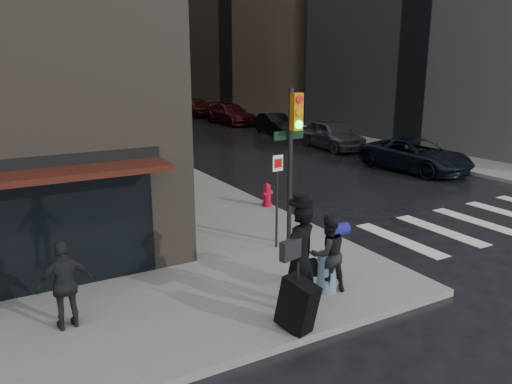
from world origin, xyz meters
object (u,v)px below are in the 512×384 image
man_jeans (327,253)px  man_greycoat (66,285)px  parked_car_3 (230,114)px  traffic_light (292,147)px  parked_car_2 (275,124)px  parked_car_0 (416,155)px  man_overcoat (299,265)px  parked_car_4 (197,107)px  parked_car_6 (151,98)px  parked_car_1 (331,134)px  parked_car_5 (168,103)px  fire_hydrant (267,196)px

man_jeans → man_greycoat: (-4.80, 1.06, -0.00)m
parked_car_3 → traffic_light: bearing=-116.3°
man_jeans → parked_car_2: size_ratio=0.40×
parked_car_3 → parked_car_0: bearing=-94.8°
man_overcoat → parked_car_4: size_ratio=0.48×
man_overcoat → parked_car_6: size_ratio=0.38×
parked_car_1 → parked_car_3: 12.96m
parked_car_2 → parked_car_3: size_ratio=0.76×
parked_car_2 → parked_car_4: parked_car_4 is taller
traffic_light → parked_car_3: size_ratio=0.73×
man_jeans → traffic_light: size_ratio=0.41×
man_overcoat → parked_car_3: 30.51m
parked_car_6 → parked_car_1: bearing=-91.4°
parked_car_4 → parked_car_5: bearing=93.6°
man_greycoat → fire_hydrant: man_greycoat is taller
traffic_light → fire_hydrant: bearing=64.5°
parked_car_2 → parked_car_6: bearing=96.0°
parked_car_5 → parked_car_0: bearing=-91.1°
parked_car_0 → parked_car_5: (0.24, 32.39, 0.04)m
parked_car_1 → parked_car_2: size_ratio=1.14×
man_greycoat → parked_car_6: 48.48m
parked_car_4 → parked_car_6: (-0.03, 12.96, 0.02)m
parked_car_6 → parked_car_2: bearing=-90.7°
traffic_light → parked_car_5: 39.15m
parked_car_3 → parked_car_4: size_ratio=1.12×
parked_car_4 → parked_car_2: bearing=-89.3°
man_greycoat → parked_car_4: (16.28, 32.72, -0.15)m
parked_car_0 → parked_car_5: 32.39m
man_jeans → traffic_light: 3.17m
fire_hydrant → parked_car_2: (9.48, 14.93, 0.19)m
man_overcoat → fire_hydrant: bearing=-131.9°
man_overcoat → man_greycoat: bearing=-38.3°
parked_car_2 → parked_car_3: parked_car_3 is taller
man_overcoat → parked_car_0: 14.54m
fire_hydrant → parked_car_1: size_ratio=0.16×
parked_car_3 → parked_car_4: parked_car_4 is taller
parked_car_1 → man_jeans: bearing=-124.9°
parked_car_0 → parked_car_2: 12.98m
fire_hydrant → parked_car_6: size_ratio=0.13×
man_jeans → parked_car_4: man_jeans is taller
fire_hydrant → parked_car_3: bearing=66.3°
man_jeans → man_greycoat: bearing=-4.9°
parked_car_4 → parked_car_5: size_ratio=1.05×
parked_car_1 → parked_car_2: (0.35, 6.48, -0.12)m
man_overcoat → traffic_light: 3.88m
parked_car_2 → parked_car_4: 12.96m
parked_car_1 → fire_hydrant: bearing=-134.0°
man_overcoat → traffic_light: size_ratio=0.58×
parked_car_1 → parked_car_6: parked_car_6 is taller
man_greycoat → parked_car_4: 36.55m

